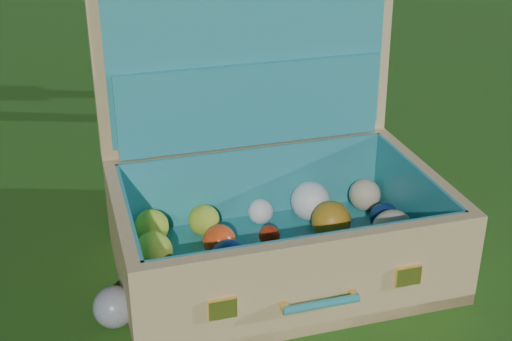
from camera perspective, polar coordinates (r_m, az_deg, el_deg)
The scene contains 3 objects.
ground at distance 1.53m, azimuth 3.86°, elevation -7.81°, with size 60.00×60.00×0.00m, color #215114.
stray_ball at distance 1.38m, azimuth -11.26°, elevation -10.66°, with size 0.08×0.08×0.08m, color teal.
suitcase at distance 1.50m, azimuth 1.12°, elevation -0.58°, with size 0.78×0.67×0.64m.
Camera 1 is at (-0.79, -1.00, 0.85)m, focal length 50.00 mm.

